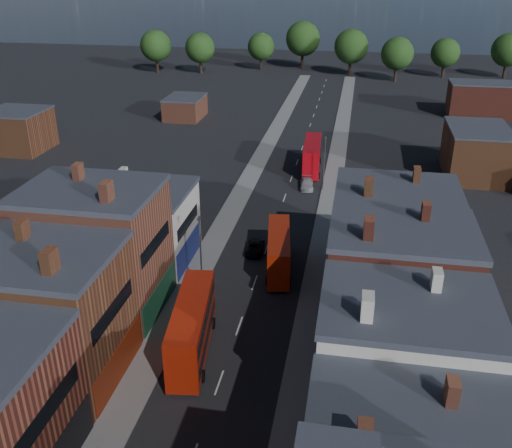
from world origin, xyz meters
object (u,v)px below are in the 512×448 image
at_px(bus_0, 192,327).
at_px(bus_1, 279,251).
at_px(bus_2, 312,155).
at_px(car_3, 307,184).
at_px(ped_3, 323,311).
at_px(car_2, 255,248).

distance_m(bus_0, bus_1, 16.61).
height_order(bus_2, car_3, bus_2).
height_order(bus_0, ped_3, bus_0).
xyz_separation_m(bus_1, car_2, (-3.29, 3.59, -1.81)).
bearing_deg(car_3, bus_2, 83.50).
height_order(bus_0, bus_2, bus_0).
height_order(car_3, ped_3, ped_3).
xyz_separation_m(bus_1, ped_3, (5.49, -8.90, -1.34)).
height_order(bus_0, car_2, bus_0).
distance_m(bus_1, ped_3, 10.54).
bearing_deg(bus_2, car_3, -92.80).
bearing_deg(ped_3, bus_1, 23.99).
bearing_deg(car_3, bus_0, -104.61).
distance_m(bus_2, car_2, 29.76).
xyz_separation_m(car_2, car_3, (3.95, 21.64, 0.08)).
height_order(bus_0, car_3, bus_0).
bearing_deg(bus_1, bus_2, 80.86).
distance_m(bus_1, bus_2, 33.02).
height_order(bus_2, car_2, bus_2).
relative_size(bus_0, car_2, 2.79).
bearing_deg(car_2, car_3, 76.18).
bearing_deg(bus_0, bus_1, 64.12).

